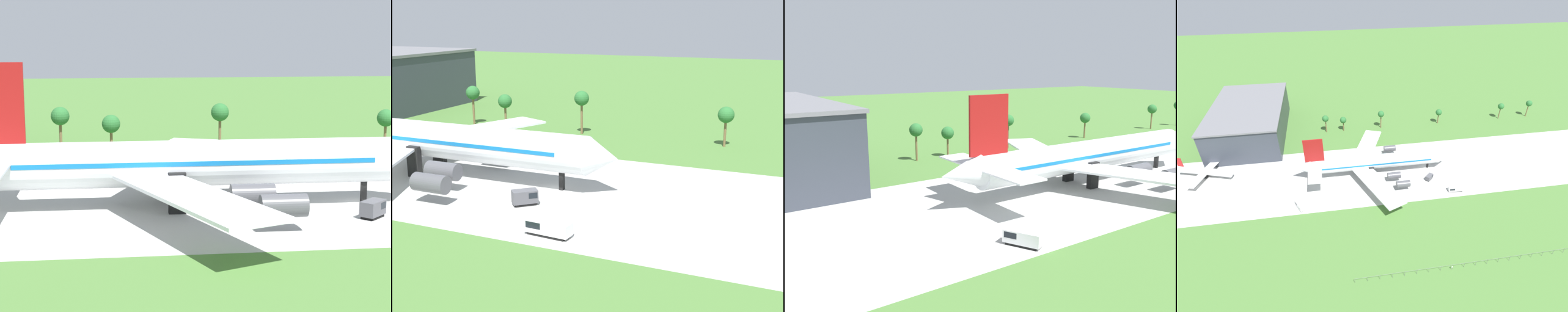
% 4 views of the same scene
% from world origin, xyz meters
% --- Properties ---
extents(ground_plane, '(600.00, 600.00, 0.00)m').
position_xyz_m(ground_plane, '(0.00, 0.00, 0.00)').
color(ground_plane, '#477233').
extents(taxiway_strip, '(320.00, 44.00, 0.02)m').
position_xyz_m(taxiway_strip, '(0.00, 0.00, 0.01)').
color(taxiway_strip, '#B2B2AD').
rests_on(taxiway_strip, ground_plane).
extents(jet_airliner, '(71.86, 61.74, 20.45)m').
position_xyz_m(jet_airliner, '(-25.03, 0.05, 6.22)').
color(jet_airliner, white).
rests_on(jet_airliner, ground_plane).
extents(baggage_tug, '(4.19, 4.07, 2.37)m').
position_xyz_m(baggage_tug, '(-0.92, -8.83, 1.28)').
color(baggage_tug, black).
rests_on(baggage_tug, ground_plane).
extents(palm_tree_row, '(126.61, 3.60, 10.59)m').
position_xyz_m(palm_tree_row, '(10.62, 41.86, 7.77)').
color(palm_tree_row, brown).
rests_on(palm_tree_row, ground_plane).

